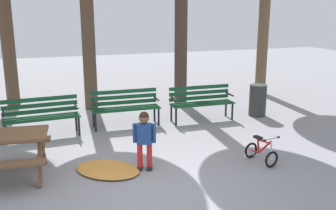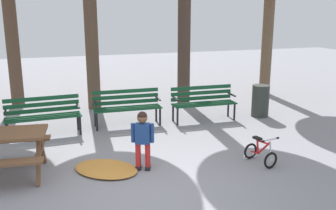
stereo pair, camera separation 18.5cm
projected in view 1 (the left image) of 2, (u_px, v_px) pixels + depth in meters
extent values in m
plane|color=gray|center=(149.00, 191.00, 5.85)|extent=(36.00, 36.00, 0.00)
cube|color=brown|center=(40.00, 160.00, 6.11)|extent=(0.13, 0.57, 0.76)
cube|color=brown|center=(43.00, 150.00, 6.58)|extent=(0.13, 0.57, 0.76)
cube|color=brown|center=(41.00, 151.00, 6.33)|extent=(0.21, 1.10, 0.04)
cube|color=#144728|center=(41.00, 116.00, 8.35)|extent=(1.60, 0.15, 0.03)
cube|color=#144728|center=(42.00, 117.00, 8.24)|extent=(1.60, 0.15, 0.03)
cube|color=#144728|center=(42.00, 119.00, 8.14)|extent=(1.60, 0.15, 0.03)
cube|color=#144728|center=(43.00, 120.00, 8.03)|extent=(1.60, 0.15, 0.03)
cube|color=#144728|center=(41.00, 111.00, 8.36)|extent=(1.60, 0.13, 0.09)
cube|color=#144728|center=(40.00, 105.00, 8.33)|extent=(1.60, 0.13, 0.09)
cube|color=#144728|center=(40.00, 99.00, 8.30)|extent=(1.60, 0.13, 0.09)
cylinder|color=black|center=(79.00, 126.00, 8.38)|extent=(0.05, 0.05, 0.44)
cylinder|color=black|center=(76.00, 122.00, 8.70)|extent=(0.05, 0.05, 0.44)
cube|color=black|center=(77.00, 106.00, 8.45)|extent=(0.06, 0.40, 0.03)
cylinder|color=black|center=(5.00, 134.00, 7.82)|extent=(0.05, 0.05, 0.44)
cylinder|color=black|center=(5.00, 129.00, 8.14)|extent=(0.05, 0.05, 0.44)
cube|color=black|center=(3.00, 113.00, 7.88)|extent=(0.06, 0.40, 0.03)
cube|color=#144728|center=(125.00, 107.00, 9.14)|extent=(1.60, 0.12, 0.03)
cube|color=#144728|center=(126.00, 108.00, 9.03)|extent=(1.60, 0.12, 0.03)
cube|color=#144728|center=(127.00, 109.00, 8.92)|extent=(1.60, 0.12, 0.03)
cube|color=#144728|center=(128.00, 110.00, 8.81)|extent=(1.60, 0.12, 0.03)
cube|color=#144728|center=(124.00, 102.00, 9.15)|extent=(1.60, 0.09, 0.09)
cube|color=#144728|center=(124.00, 97.00, 9.12)|extent=(1.60, 0.09, 0.09)
cube|color=#144728|center=(124.00, 91.00, 9.08)|extent=(1.60, 0.09, 0.09)
cylinder|color=black|center=(159.00, 117.00, 9.10)|extent=(0.05, 0.05, 0.44)
cylinder|color=black|center=(154.00, 113.00, 9.43)|extent=(0.05, 0.05, 0.44)
cube|color=black|center=(156.00, 99.00, 9.17)|extent=(0.05, 0.40, 0.03)
cylinder|color=black|center=(95.00, 122.00, 8.65)|extent=(0.05, 0.05, 0.44)
cylinder|color=black|center=(93.00, 118.00, 8.98)|extent=(0.05, 0.05, 0.44)
cube|color=black|center=(94.00, 103.00, 8.72)|extent=(0.05, 0.40, 0.03)
cube|color=#144728|center=(200.00, 102.00, 9.61)|extent=(1.60, 0.12, 0.03)
cube|color=#144728|center=(202.00, 103.00, 9.50)|extent=(1.60, 0.12, 0.03)
cube|color=#144728|center=(203.00, 104.00, 9.39)|extent=(1.60, 0.12, 0.03)
cube|color=#144728|center=(205.00, 105.00, 9.28)|extent=(1.60, 0.12, 0.03)
cube|color=#144728|center=(199.00, 98.00, 9.62)|extent=(1.60, 0.09, 0.09)
cube|color=#144728|center=(199.00, 93.00, 9.59)|extent=(1.60, 0.09, 0.09)
cube|color=#144728|center=(199.00, 87.00, 9.56)|extent=(1.60, 0.09, 0.09)
cylinder|color=black|center=(232.00, 111.00, 9.57)|extent=(0.05, 0.05, 0.44)
cylinder|color=black|center=(226.00, 108.00, 9.91)|extent=(0.05, 0.05, 0.44)
cube|color=black|center=(230.00, 94.00, 9.64)|extent=(0.05, 0.40, 0.03)
cylinder|color=black|center=(176.00, 116.00, 9.13)|extent=(0.05, 0.05, 0.44)
cylinder|color=black|center=(171.00, 113.00, 9.46)|extent=(0.05, 0.05, 0.44)
cube|color=black|center=(174.00, 98.00, 9.19)|extent=(0.05, 0.40, 0.03)
cylinder|color=red|center=(149.00, 157.00, 6.58)|extent=(0.09, 0.09, 0.48)
cube|color=black|center=(150.00, 168.00, 6.63)|extent=(0.14, 0.18, 0.06)
cylinder|color=red|center=(140.00, 157.00, 6.58)|extent=(0.09, 0.09, 0.48)
cube|color=black|center=(140.00, 168.00, 6.64)|extent=(0.14, 0.18, 0.06)
cube|color=navy|center=(144.00, 134.00, 6.48)|extent=(0.29, 0.23, 0.35)
sphere|color=brown|center=(144.00, 118.00, 6.41)|extent=(0.18, 0.18, 0.18)
sphere|color=black|center=(144.00, 117.00, 6.41)|extent=(0.17, 0.17, 0.17)
cylinder|color=navy|center=(154.00, 133.00, 6.47)|extent=(0.07, 0.07, 0.33)
cylinder|color=navy|center=(135.00, 133.00, 6.48)|extent=(0.07, 0.07, 0.33)
torus|color=black|center=(272.00, 159.00, 6.69)|extent=(0.30, 0.10, 0.30)
cylinder|color=silver|center=(272.00, 159.00, 6.69)|extent=(0.06, 0.05, 0.04)
torus|color=black|center=(251.00, 150.00, 7.13)|extent=(0.30, 0.10, 0.30)
cylinder|color=silver|center=(251.00, 150.00, 7.13)|extent=(0.06, 0.05, 0.04)
torus|color=white|center=(255.00, 154.00, 7.20)|extent=(0.11, 0.04, 0.11)
torus|color=white|center=(246.00, 156.00, 7.09)|extent=(0.11, 0.04, 0.11)
cylinder|color=red|center=(265.00, 147.00, 6.80)|extent=(0.09, 0.31, 0.32)
cylinder|color=red|center=(258.00, 146.00, 6.94)|extent=(0.05, 0.08, 0.27)
cylinder|color=red|center=(255.00, 151.00, 7.04)|extent=(0.07, 0.20, 0.05)
cylinder|color=silver|center=(271.00, 150.00, 6.67)|extent=(0.05, 0.08, 0.32)
cylinder|color=red|center=(264.00, 142.00, 6.79)|extent=(0.09, 0.32, 0.05)
cube|color=black|center=(258.00, 137.00, 6.92)|extent=(0.12, 0.18, 0.04)
cylinder|color=silver|center=(271.00, 139.00, 6.64)|extent=(0.34, 0.09, 0.02)
cylinder|color=black|center=(278.00, 137.00, 6.72)|extent=(0.06, 0.04, 0.04)
cylinder|color=black|center=(264.00, 140.00, 6.55)|extent=(0.06, 0.04, 0.04)
ellipsoid|color=#C68438|center=(108.00, 169.00, 6.56)|extent=(1.40, 1.38, 0.07)
cylinder|color=#2D332D|center=(258.00, 100.00, 9.92)|extent=(0.44, 0.44, 0.82)
cylinder|color=brown|center=(7.00, 34.00, 10.50)|extent=(0.36, 0.36, 4.08)
cylinder|color=brown|center=(88.00, 38.00, 10.26)|extent=(0.36, 0.36, 3.93)
cylinder|color=#423328|center=(181.00, 31.00, 10.80)|extent=(0.36, 0.36, 4.25)
cylinder|color=brown|center=(263.00, 43.00, 12.27)|extent=(0.35, 0.35, 3.31)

